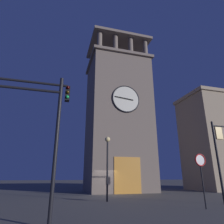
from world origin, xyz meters
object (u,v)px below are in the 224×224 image
(traffic_signal_mid, at_px, (24,121))
(traffic_signal_far, at_px, (9,117))
(street_lamp, at_px, (107,155))
(clocktower, at_px, (118,118))
(no_horn_sign, at_px, (201,165))

(traffic_signal_mid, distance_m, traffic_signal_far, 1.02)
(traffic_signal_far, bearing_deg, street_lamp, -132.74)
(street_lamp, bearing_deg, traffic_signal_far, 47.26)
(clocktower, height_order, traffic_signal_far, clocktower)
(clocktower, distance_m, no_horn_sign, 16.61)
(clocktower, distance_m, street_lamp, 12.24)
(clocktower, height_order, street_lamp, clocktower)
(clocktower, xyz_separation_m, traffic_signal_mid, (9.42, 17.14, -5.64))
(street_lamp, relative_size, no_horn_sign, 1.57)
(traffic_signal_mid, height_order, no_horn_sign, traffic_signal_mid)
(traffic_signal_mid, bearing_deg, street_lamp, -126.63)
(traffic_signal_mid, relative_size, street_lamp, 1.23)
(street_lamp, distance_m, no_horn_sign, 7.06)
(traffic_signal_far, relative_size, no_horn_sign, 2.06)
(traffic_signal_mid, bearing_deg, clocktower, -118.79)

